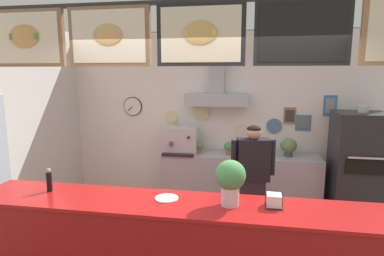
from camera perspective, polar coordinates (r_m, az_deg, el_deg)
The scene contains 13 objects.
back_wall_assembly at distance 5.34m, azimuth 5.11°, elevation 2.59°, with size 5.28×2.62×2.87m.
back_prep_counter at distance 5.35m, azimuth 8.37°, elevation -9.46°, with size 2.46×0.55×0.91m.
pizza_oven at distance 5.26m, azimuth 27.14°, elevation -6.47°, with size 0.72×0.71×1.75m.
shop_worker at distance 4.12m, azimuth 10.55°, elevation -9.56°, with size 0.53×0.29×1.58m.
espresso_machine at distance 5.25m, azimuth -1.99°, elevation -2.11°, with size 0.55×0.48×0.43m.
potted_sage at distance 5.18m, azimuth 6.51°, elevation -3.39°, with size 0.16×0.16×0.21m.
potted_rosemary at distance 5.18m, azimuth 13.28°, elevation -3.61°, with size 0.17×0.17×0.20m.
potted_thyme at distance 5.25m, azimuth 16.63°, elevation -3.07°, with size 0.25×0.25×0.28m.
potted_oregano at distance 5.24m, azimuth 1.10°, elevation -3.16°, with size 0.16×0.16×0.20m.
napkin_holder at distance 2.90m, azimuth 14.21°, elevation -12.31°, with size 0.15×0.14×0.13m.
basil_vase at distance 2.81m, azimuth 6.75°, elevation -9.11°, with size 0.26×0.26×0.40m.
condiment_plate at distance 3.00m, azimuth -4.48°, elevation -12.21°, with size 0.21×0.21×0.01m.
pepper_grinder at distance 3.42m, azimuth -23.82°, elevation -8.37°, with size 0.05×0.05×0.23m.
Camera 1 is at (0.44, -3.06, 2.19)m, focal length 30.35 mm.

